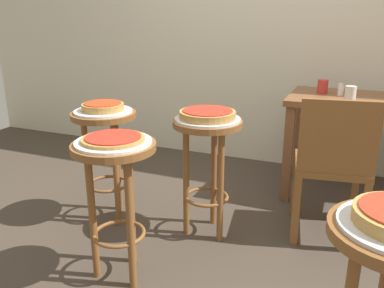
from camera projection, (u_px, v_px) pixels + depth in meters
The scene contains 15 objects.
ground_plane at pixel (195, 254), 2.23m from camera, with size 6.00×6.00×0.00m, color #42382D.
stool_middle at pixel (116, 180), 1.89m from camera, with size 0.39×0.39×0.70m.
serving_plate_middle at pixel (113, 142), 1.84m from camera, with size 0.35×0.35×0.01m, color white.
pizza_middle at pixel (113, 139), 1.83m from camera, with size 0.29×0.29×0.02m.
stool_leftside at pixel (105, 141), 2.47m from camera, with size 0.39×0.39×0.70m.
serving_plate_leftside at pixel (103, 111), 2.41m from camera, with size 0.35×0.35×0.01m, color silver.
pizza_leftside at pixel (103, 107), 2.41m from camera, with size 0.25×0.25×0.05m.
stool_rear at pixel (207, 151), 2.29m from camera, with size 0.39×0.39×0.70m.
serving_plate_rear at pixel (208, 119), 2.23m from camera, with size 0.37×0.37×0.01m, color silver.
pizza_rear at pixel (208, 114), 2.22m from camera, with size 0.31×0.31×0.05m.
dining_table at pixel (352, 116), 2.78m from camera, with size 0.86×0.62×0.72m.
cup_near_edge at pixel (350, 94), 2.59m from camera, with size 0.07×0.07×0.10m, color silver.
cup_far_edge at pixel (323, 86), 2.85m from camera, with size 0.07×0.07×0.10m, color red.
condiment_shaker at pixel (341, 90), 2.77m from camera, with size 0.04×0.04×0.08m, color white.
wooden_chair at pixel (333, 163), 2.25m from camera, with size 0.46×0.46×0.85m.
Camera 1 is at (0.72, -1.79, 1.27)m, focal length 37.67 mm.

